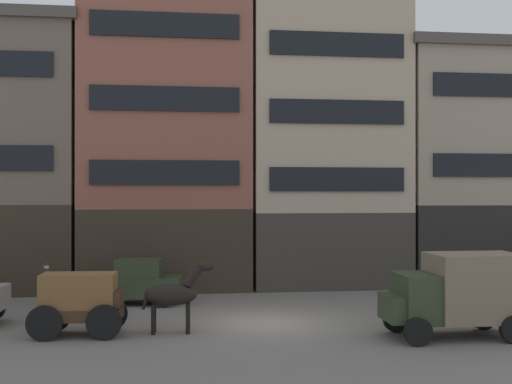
{
  "coord_description": "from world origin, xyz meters",
  "views": [
    {
      "loc": [
        -3.03,
        -21.8,
        4.52
      ],
      "look_at": [
        -0.08,
        1.83,
        4.57
      ],
      "focal_mm": 44.25,
      "sensor_mm": 36.0,
      "label": 1
    }
  ],
  "objects_px": {
    "draft_horse": "(174,294)",
    "delivery_truck_far": "(458,292)",
    "sedan_parked_curb": "(136,282)",
    "cargo_wagon": "(80,300)",
    "pedestrian_officer": "(47,283)"
  },
  "relations": [
    {
      "from": "cargo_wagon",
      "to": "draft_horse",
      "type": "bearing_deg",
      "value": -0.04
    },
    {
      "from": "draft_horse",
      "to": "pedestrian_officer",
      "type": "xyz_separation_m",
      "value": [
        -5.03,
        5.23,
        -0.29
      ]
    },
    {
      "from": "draft_horse",
      "to": "sedan_parked_curb",
      "type": "bearing_deg",
      "value": 105.52
    },
    {
      "from": "cargo_wagon",
      "to": "sedan_parked_curb",
      "type": "height_order",
      "value": "cargo_wagon"
    },
    {
      "from": "draft_horse",
      "to": "delivery_truck_far",
      "type": "relative_size",
      "value": 0.54
    },
    {
      "from": "cargo_wagon",
      "to": "sedan_parked_curb",
      "type": "relative_size",
      "value": 0.77
    },
    {
      "from": "pedestrian_officer",
      "to": "cargo_wagon",
      "type": "bearing_deg",
      "value": -68.3
    },
    {
      "from": "draft_horse",
      "to": "pedestrian_officer",
      "type": "bearing_deg",
      "value": 133.88
    },
    {
      "from": "draft_horse",
      "to": "cargo_wagon",
      "type": "bearing_deg",
      "value": 179.96
    },
    {
      "from": "sedan_parked_curb",
      "to": "draft_horse",
      "type": "bearing_deg",
      "value": -74.48
    },
    {
      "from": "delivery_truck_far",
      "to": "draft_horse",
      "type": "bearing_deg",
      "value": 169.23
    },
    {
      "from": "cargo_wagon",
      "to": "pedestrian_officer",
      "type": "relative_size",
      "value": 1.65
    },
    {
      "from": "sedan_parked_curb",
      "to": "delivery_truck_far",
      "type": "bearing_deg",
      "value": -34.96
    },
    {
      "from": "draft_horse",
      "to": "sedan_parked_curb",
      "type": "distance_m",
      "value": 5.8
    },
    {
      "from": "delivery_truck_far",
      "to": "cargo_wagon",
      "type": "bearing_deg",
      "value": 171.87
    }
  ]
}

